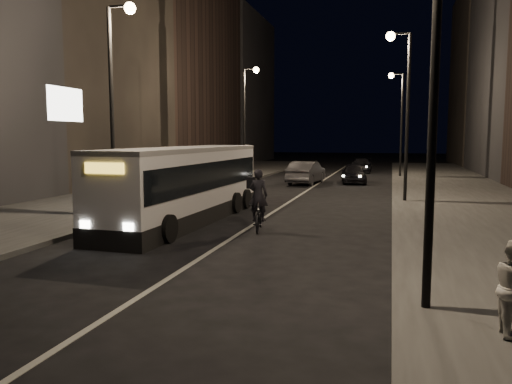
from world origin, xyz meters
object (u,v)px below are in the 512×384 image
Objects in this scene: car_near at (354,173)px; city_bus at (185,181)px; car_mid at (306,173)px; streetlight_right_mid at (402,93)px; streetlight_left_far at (248,108)px; streetlight_left_near at (117,82)px; cyclist_on_bicycle at (259,210)px; streetlight_right_near at (421,16)px; streetlight_right_far at (398,110)px; car_far at (361,165)px.

city_bus is at bearing -112.49° from car_near.
city_bus is 16.80m from car_mid.
streetlight_right_mid is 14.62m from streetlight_left_far.
streetlight_right_mid is at bearing 36.88° from streetlight_left_near.
cyclist_on_bicycle is at bearing -72.71° from streetlight_left_far.
cyclist_on_bicycle is 17.85m from car_mid.
streetlight_right_near is 3.73× the size of cyclist_on_bicycle.
car_mid is (-6.13, 9.01, -4.57)m from streetlight_right_mid.
streetlight_right_far reaches higher than city_bus.
car_far is (4.99, 29.00, -0.92)m from city_bus.
streetlight_right_mid is 22.06m from car_far.
streetlight_right_far is 1.00× the size of streetlight_left_far.
streetlight_left_far reaches higher than car_mid.
streetlight_left_far is 1.84× the size of car_far.
streetlight_right_mid is (0.00, 16.00, 0.00)m from streetlight_right_near.
car_mid is at bearing -12.37° from streetlight_left_far.
streetlight_left_near is at bearing -143.12° from streetlight_right_mid.
city_bus is 18.81m from car_near.
streetlight_left_near is at bearing -113.96° from streetlight_right_far.
city_bus reaches higher than car_near.
car_mid is 12.70m from car_far.
streetlight_right_near is at bearing -44.38° from city_bus.
car_near is at bearing 3.11° from streetlight_left_far.
cyclist_on_bicycle is at bearing -118.70° from streetlight_right_mid.
city_bus is (-8.06, -7.67, -3.80)m from streetlight_right_mid.
car_near is 0.86× the size of car_mid.
streetlight_right_near and streetlight_left_near have the same top height.
streetlight_right_mid is 16.00m from streetlight_right_far.
streetlight_right_mid is 1.84× the size of car_far.
cyclist_on_bicycle is 0.53× the size of car_near.
car_mid is (-1.32, 17.80, 0.06)m from cyclist_on_bicycle.
car_near is at bearing 74.64° from cyclist_on_bicycle.
streetlight_left_far is at bearing 90.00° from streetlight_left_near.
streetlight_right_mid is at bearing 51.44° from cyclist_on_bicycle.
streetlight_left_near is 4.62m from city_bus.
car_near reaches higher than car_far.
streetlight_right_far and streetlight_left_near have the same top height.
car_far is at bearing 76.82° from cyclist_on_bicycle.
streetlight_right_far and streetlight_left_far have the same top height.
streetlight_left_near is at bearing -90.00° from streetlight_left_far.
streetlight_left_near is 20.50m from car_near.
streetlight_left_near is 0.76× the size of city_bus.
city_bus is at bearing 88.94° from car_mid.
car_near is at bearing -117.98° from streetlight_right_far.
car_mid is at bearing 85.00° from city_bus.
car_far is (-3.07, 5.33, -4.72)m from streetlight_right_far.
streetlight_right_mid and streetlight_left_far have the same top height.
streetlight_left_far reaches higher than car_far.
streetlight_right_far is at bearing 90.00° from streetlight_right_mid.
cyclist_on_bicycle is (3.24, -1.12, -0.84)m from city_bus.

